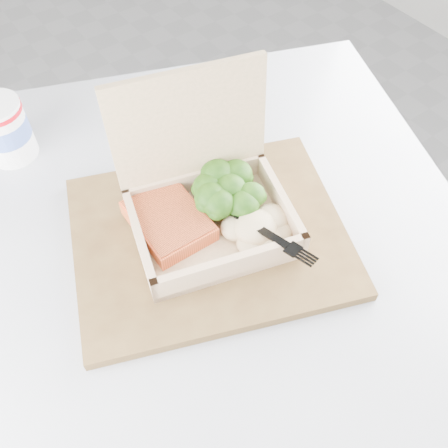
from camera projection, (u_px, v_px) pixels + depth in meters
floor at (84, 349)px, 1.37m from camera, size 4.00×4.00×0.00m
cafe_table at (197, 309)px, 0.84m from camera, size 1.05×1.05×0.73m
serving_tray at (209, 236)px, 0.69m from camera, size 0.45×0.41×0.02m
takeout_container at (205, 193)px, 0.66m from camera, size 0.25×0.23×0.20m
salmon_fillet at (169, 221)px, 0.67m from camera, size 0.09×0.12×0.02m
broccoli_pile at (230, 194)px, 0.69m from camera, size 0.11×0.11×0.04m
mashed_potatoes at (255, 227)px, 0.66m from camera, size 0.09×0.08×0.03m
plastic_fork at (246, 220)px, 0.65m from camera, size 0.04×0.15×0.02m
paper_cup at (3, 128)px, 0.76m from camera, size 0.08×0.08×0.10m
receipt at (205, 143)px, 0.81m from camera, size 0.13×0.16×0.00m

